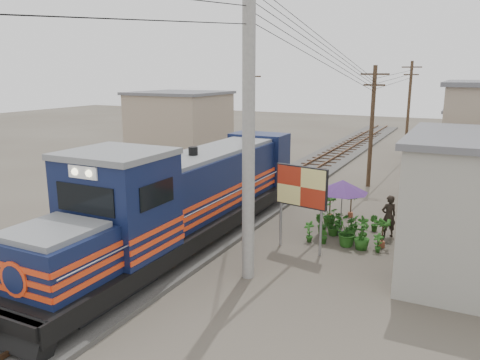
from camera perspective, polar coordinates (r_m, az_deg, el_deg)
The scene contains 14 objects.
ground at distance 17.89m, azimuth -8.62°, elevation -8.86°, with size 120.00×120.00×0.00m, color #473F35.
ballast at distance 26.25m, azimuth 3.91°, elevation -1.42°, with size 3.60×70.00×0.16m, color #595651.
track at distance 26.21m, azimuth 3.92°, elevation -1.04°, with size 1.15×70.00×0.12m.
locomotive at distance 18.27m, azimuth -6.63°, elevation -2.38°, with size 3.08×16.75×4.15m.
utility_pole_main at distance 14.49m, azimuth 1.05°, elevation 6.58°, with size 0.40×0.40×10.00m.
wooden_pole_mid at distance 28.15m, azimuth 15.77°, elevation 6.55°, with size 1.60×0.24×7.00m.
wooden_pole_far at distance 41.89m, azimuth 19.88°, elevation 8.61°, with size 1.60×0.24×7.50m.
wooden_pole_left at distance 34.88m, azimuth 1.43°, elevation 8.21°, with size 1.60×0.24×7.00m.
power_lines at distance 24.11m, azimuth 2.45°, elevation 15.27°, with size 9.65×19.00×3.30m.
shophouse_left at distance 35.69m, azimuth -7.30°, elevation 6.49°, with size 6.30×6.30×5.20m.
billboard at distance 17.42m, azimuth 7.47°, elevation -1.10°, with size 2.10×0.53×3.27m.
market_umbrella at distance 19.54m, azimuth 12.39°, elevation -0.80°, with size 2.71×2.71×2.34m.
vendor at distance 20.05m, azimuth 17.67°, elevation -4.23°, with size 0.65×0.42×1.77m, color black.
plant_nursery at distance 19.48m, azimuth 12.48°, elevation -5.69°, with size 3.24×3.17×1.13m.
Camera 1 is at (9.66, -13.52, 6.64)m, focal length 35.00 mm.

